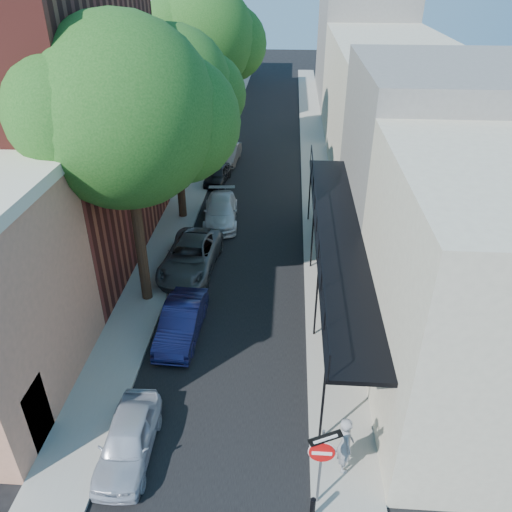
% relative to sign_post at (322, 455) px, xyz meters
% --- Properties ---
extents(road_surface, '(6.00, 64.00, 0.01)m').
position_rel_sign_post_xyz_m(road_surface, '(-3.16, 29.03, -2.03)').
color(road_surface, black).
rests_on(road_surface, ground).
extents(sidewalk_left, '(2.00, 64.00, 0.12)m').
position_rel_sign_post_xyz_m(sidewalk_left, '(-7.16, 29.03, -1.98)').
color(sidewalk_left, gray).
rests_on(sidewalk_left, ground).
extents(sidewalk_right, '(2.00, 64.00, 0.12)m').
position_rel_sign_post_xyz_m(sidewalk_right, '(0.84, 29.03, -1.98)').
color(sidewalk_right, gray).
rests_on(sidewalk_right, ground).
extents(buildings_left, '(10.10, 59.10, 12.00)m').
position_rel_sign_post_xyz_m(buildings_left, '(-12.46, 27.79, 2.90)').
color(buildings_left, tan).
rests_on(buildings_left, ground).
extents(buildings_right, '(9.80, 55.00, 10.00)m').
position_rel_sign_post_xyz_m(buildings_right, '(5.83, 28.51, 2.39)').
color(buildings_right, beige).
rests_on(buildings_right, ground).
extents(sign_post, '(0.89, 0.17, 2.99)m').
position_rel_sign_post_xyz_m(sign_post, '(0.00, 0.00, 0.00)').
color(sign_post, '#595B60').
rests_on(sign_post, ground).
extents(bollard, '(0.14, 0.14, 0.80)m').
position_rel_sign_post_xyz_m(bollard, '(-0.16, -0.47, -1.52)').
color(bollard, black).
rests_on(bollard, sidewalk_right).
extents(oak_near, '(7.48, 6.80, 11.42)m').
position_rel_sign_post_xyz_m(oak_near, '(-6.53, 9.29, 5.84)').
color(oak_near, black).
rests_on(oak_near, ground).
extents(oak_mid, '(6.60, 6.00, 10.20)m').
position_rel_sign_post_xyz_m(oak_mid, '(-6.58, 17.26, 5.02)').
color(oak_mid, black).
rests_on(oak_mid, ground).
extents(oak_far, '(7.70, 7.00, 11.90)m').
position_rel_sign_post_xyz_m(oak_far, '(-6.51, 26.30, 6.22)').
color(oak_far, black).
rests_on(oak_far, ground).
extents(parked_car_a, '(1.53, 3.64, 1.23)m').
position_rel_sign_post_xyz_m(parked_car_a, '(-5.48, 1.25, -1.42)').
color(parked_car_a, '#ACB1BF').
rests_on(parked_car_a, ground).
extents(parked_car_b, '(1.53, 4.03, 1.31)m').
position_rel_sign_post_xyz_m(parked_car_b, '(-4.99, 6.76, -1.38)').
color(parked_car_b, '#161847').
rests_on(parked_car_b, ground).
extents(parked_car_c, '(2.63, 5.18, 1.40)m').
position_rel_sign_post_xyz_m(parked_car_c, '(-5.49, 11.57, -1.34)').
color(parked_car_c, '#4F5256').
rests_on(parked_car_c, ground).
extents(parked_car_d, '(2.21, 4.62, 1.30)m').
position_rel_sign_post_xyz_m(parked_car_d, '(-4.73, 16.63, -1.39)').
color(parked_car_d, silver).
rests_on(parked_car_d, ground).
extents(parked_car_e, '(1.66, 3.43, 1.13)m').
position_rel_sign_post_xyz_m(parked_car_e, '(-5.68, 22.30, -1.47)').
color(parked_car_e, black).
rests_on(parked_car_e, ground).
extents(parked_car_f, '(1.57, 3.88, 1.25)m').
position_rel_sign_post_xyz_m(parked_car_f, '(-5.37, 26.16, -1.41)').
color(parked_car_f, '#685E58').
rests_on(parked_car_f, ground).
extents(pedestrian, '(0.56, 0.76, 1.92)m').
position_rel_sign_post_xyz_m(pedestrian, '(0.77, 1.15, -0.96)').
color(pedestrian, gray).
rests_on(pedestrian, sidewalk_right).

